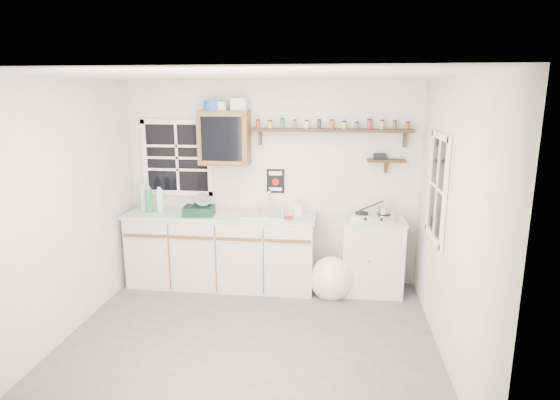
{
  "coord_description": "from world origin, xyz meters",
  "views": [
    {
      "loc": [
        0.79,
        -4.07,
        2.36
      ],
      "look_at": [
        0.23,
        0.55,
        1.28
      ],
      "focal_mm": 30.0,
      "sensor_mm": 36.0,
      "label": 1
    }
  ],
  "objects": [
    {
      "name": "upper_cabinet_clutter",
      "position": [
        -0.56,
        1.44,
        2.21
      ],
      "size": [
        0.52,
        0.24,
        0.14
      ],
      "color": "#1B48B0",
      "rests_on": "upper_cabinet"
    },
    {
      "name": "secondary_shelf",
      "position": [
        1.36,
        1.52,
        1.58
      ],
      "size": [
        0.45,
        0.16,
        0.24
      ],
      "color": "black",
      "rests_on": "wall_back"
    },
    {
      "name": "hotplate",
      "position": [
        1.23,
        1.3,
        0.94
      ],
      "size": [
        0.53,
        0.32,
        0.07
      ],
      "rotation": [
        0.0,
        0.0,
        -0.09
      ],
      "color": "#BCBCC1",
      "rests_on": "right_cabinet"
    },
    {
      "name": "room",
      "position": [
        0.0,
        0.0,
        1.25
      ],
      "size": [
        3.64,
        3.24,
        2.54
      ],
      "color": "#4C4C4E",
      "rests_on": "ground"
    },
    {
      "name": "warning_sign",
      "position": [
        0.05,
        1.59,
        1.28
      ],
      "size": [
        0.22,
        0.02,
        0.3
      ],
      "color": "black",
      "rests_on": "wall_back"
    },
    {
      "name": "rag",
      "position": [
        0.24,
        1.16,
        0.93
      ],
      "size": [
        0.14,
        0.12,
        0.02
      ],
      "primitive_type": "cube",
      "rotation": [
        0.0,
        0.0,
        -0.06
      ],
      "color": "maroon",
      "rests_on": "main_cabinet"
    },
    {
      "name": "spice_shelf",
      "position": [
        0.72,
        1.51,
        1.93
      ],
      "size": [
        1.91,
        0.18,
        0.33
      ],
      "color": "black",
      "rests_on": "wall_back"
    },
    {
      "name": "window_back",
      "position": [
        -1.2,
        1.59,
        1.55
      ],
      "size": [
        0.93,
        0.03,
        0.98
      ],
      "color": "black",
      "rests_on": "wall_back"
    },
    {
      "name": "sink",
      "position": [
        -0.05,
        1.3,
        0.93
      ],
      "size": [
        0.52,
        0.44,
        0.29
      ],
      "color": "#BCBCC1",
      "rests_on": "main_cabinet"
    },
    {
      "name": "soap_bottle",
      "position": [
        0.34,
        1.37,
        1.03
      ],
      "size": [
        0.12,
        0.12,
        0.21
      ],
      "primitive_type": "imported",
      "rotation": [
        0.0,
        0.0,
        0.27
      ],
      "color": "silver",
      "rests_on": "main_cabinet"
    },
    {
      "name": "water_bottles",
      "position": [
        -1.47,
        1.3,
        1.07
      ],
      "size": [
        0.31,
        0.19,
        0.34
      ],
      "color": "silver",
      "rests_on": "main_cabinet"
    },
    {
      "name": "upper_cabinet",
      "position": [
        -0.55,
        1.44,
        1.82
      ],
      "size": [
        0.6,
        0.32,
        0.65
      ],
      "color": "brown",
      "rests_on": "wall_back"
    },
    {
      "name": "window_right",
      "position": [
        1.79,
        0.55,
        1.45
      ],
      "size": [
        0.03,
        0.78,
        1.08
      ],
      "color": "black",
      "rests_on": "wall_back"
    },
    {
      "name": "main_cabinet",
      "position": [
        -0.58,
        1.3,
        0.46
      ],
      "size": [
        2.31,
        0.63,
        0.92
      ],
      "color": "#BCB19C",
      "rests_on": "floor"
    },
    {
      "name": "trash_bag",
      "position": [
        0.77,
        1.1,
        0.23
      ],
      "size": [
        0.46,
        0.42,
        0.53
      ],
      "color": "silver",
      "rests_on": "floor"
    },
    {
      "name": "dish_rack",
      "position": [
        -0.81,
        1.19,
        1.01
      ],
      "size": [
        0.38,
        0.3,
        0.27
      ],
      "rotation": [
        0.0,
        0.0,
        0.11
      ],
      "color": "black",
      "rests_on": "main_cabinet"
    },
    {
      "name": "right_cabinet",
      "position": [
        1.25,
        1.32,
        0.46
      ],
      "size": [
        0.73,
        0.57,
        0.91
      ],
      "color": "beige",
      "rests_on": "floor"
    },
    {
      "name": "saucepan",
      "position": [
        1.35,
        1.31,
        1.02
      ],
      "size": [
        0.35,
        0.16,
        0.15
      ],
      "rotation": [
        0.0,
        0.0,
        -0.11
      ],
      "color": "#BCBCC1",
      "rests_on": "hotplate"
    }
  ]
}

